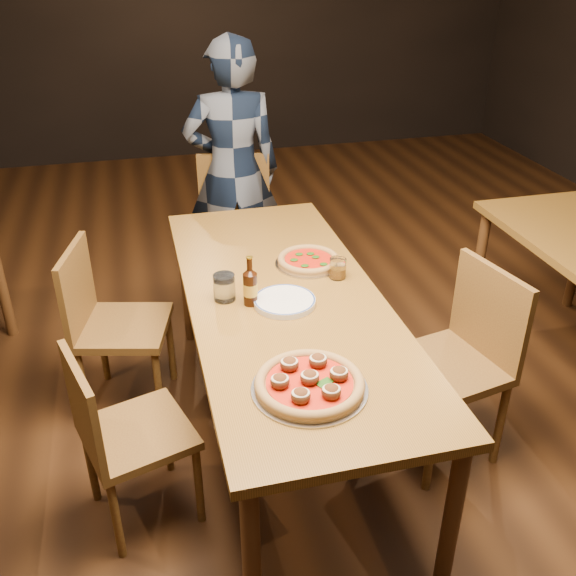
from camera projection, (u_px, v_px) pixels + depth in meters
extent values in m
plane|color=black|center=(285.00, 434.00, 3.04)|extent=(9.00, 9.00, 0.00)
plane|color=black|center=(172.00, 2.00, 6.13)|extent=(7.00, 0.00, 7.00)
cube|color=brown|center=(285.00, 301.00, 2.69)|extent=(0.80, 2.00, 0.04)
cylinder|color=#523117|center=(252.00, 565.00, 2.00)|extent=(0.06, 0.06, 0.71)
cylinder|color=#523117|center=(186.00, 284.00, 3.59)|extent=(0.06, 0.06, 0.71)
cylinder|color=#523117|center=(451.00, 523.00, 2.14)|extent=(0.06, 0.06, 0.71)
cylinder|color=#523117|center=(303.00, 271.00, 3.74)|extent=(0.06, 0.06, 0.71)
cylinder|color=#523117|center=(0.00, 281.00, 3.63)|extent=(0.06, 0.06, 0.71)
cylinder|color=#523117|center=(479.00, 267.00, 3.78)|extent=(0.06, 0.06, 0.71)
cylinder|color=#B7B7BF|center=(309.00, 389.00, 2.13)|extent=(0.39, 0.39, 0.01)
cylinder|color=#A48144|center=(310.00, 385.00, 2.13)|extent=(0.36, 0.36, 0.02)
torus|color=#A48144|center=(310.00, 383.00, 2.12)|extent=(0.37, 0.37, 0.04)
cylinder|color=#9E1109|center=(310.00, 382.00, 2.12)|extent=(0.29, 0.29, 0.00)
cylinder|color=#B7B7BF|center=(308.00, 264.00, 2.94)|extent=(0.30, 0.30, 0.01)
cylinder|color=#A48144|center=(308.00, 261.00, 2.93)|extent=(0.28, 0.28, 0.02)
torus|color=#A48144|center=(308.00, 259.00, 2.93)|extent=(0.28, 0.28, 0.03)
cylinder|color=#9E1109|center=(308.00, 259.00, 2.93)|extent=(0.22, 0.22, 0.00)
cylinder|color=white|center=(285.00, 302.00, 2.62)|extent=(0.25, 0.25, 0.02)
cylinder|color=black|center=(250.00, 289.00, 2.59)|extent=(0.06, 0.06, 0.14)
cylinder|color=black|center=(250.00, 266.00, 2.54)|extent=(0.02, 0.02, 0.07)
cylinder|color=gold|center=(250.00, 289.00, 2.59)|extent=(0.06, 0.06, 0.05)
cylinder|color=white|center=(224.00, 287.00, 2.63)|extent=(0.09, 0.09, 0.11)
cylinder|color=#955910|center=(338.00, 268.00, 2.81)|extent=(0.07, 0.07, 0.09)
imported|color=black|center=(233.00, 172.00, 3.91)|extent=(0.61, 0.42, 1.61)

